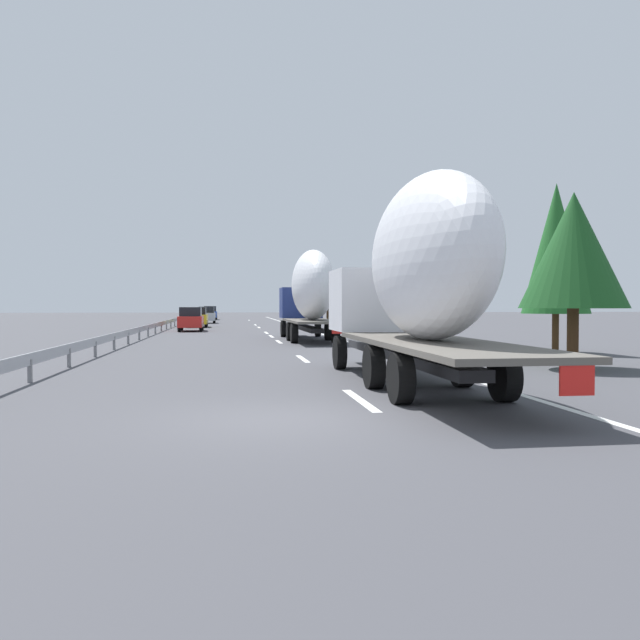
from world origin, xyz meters
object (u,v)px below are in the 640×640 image
(car_blue_sedan, at_px, (210,313))
(road_sign, at_px, (315,303))
(car_red_compact, at_px, (191,319))
(car_yellow_coupe, at_px, (197,317))
(truck_lead, at_px, (310,292))
(car_silver_hatch, at_px, (207,315))
(truck_trailing, at_px, (417,275))

(car_blue_sedan, distance_m, road_sign, 34.96)
(car_red_compact, distance_m, car_yellow_coupe, 8.88)
(truck_lead, xyz_separation_m, road_sign, (20.64, -3.10, -0.58))
(car_blue_sedan, relative_size, road_sign, 1.36)
(truck_lead, bearing_deg, car_blue_sedan, 7.37)
(truck_lead, relative_size, car_silver_hatch, 2.87)
(car_red_compact, bearing_deg, car_blue_sedan, -0.56)
(car_red_compact, relative_size, car_yellow_coupe, 1.01)
(car_silver_hatch, bearing_deg, truck_trailing, -173.12)
(truck_trailing, distance_m, car_red_compact, 35.87)
(car_silver_hatch, bearing_deg, truck_lead, -169.38)
(car_red_compact, bearing_deg, road_sign, -60.26)
(car_red_compact, bearing_deg, car_silver_hatch, -1.23)
(truck_lead, distance_m, road_sign, 20.88)
(truck_trailing, xyz_separation_m, car_silver_hatch, (57.27, 6.91, -1.79))
(car_red_compact, bearing_deg, truck_lead, -153.24)
(truck_trailing, xyz_separation_m, car_blue_sedan, (74.50, 7.00, -1.78))
(car_silver_hatch, distance_m, road_sign, 19.10)
(car_red_compact, xyz_separation_m, road_sign, (5.99, -10.48, 1.22))
(car_silver_hatch, relative_size, car_red_compact, 1.03)
(truck_trailing, distance_m, car_blue_sedan, 74.85)
(car_silver_hatch, distance_m, car_blue_sedan, 17.23)
(truck_lead, relative_size, truck_trailing, 0.93)
(car_red_compact, relative_size, road_sign, 1.33)
(car_silver_hatch, relative_size, car_blue_sedan, 1.00)
(car_blue_sedan, bearing_deg, road_sign, -163.21)
(car_blue_sedan, height_order, road_sign, road_sign)
(car_yellow_coupe, distance_m, road_sign, 10.93)
(road_sign, bearing_deg, car_red_compact, 119.74)
(car_red_compact, bearing_deg, car_yellow_coupe, -0.10)
(truck_trailing, relative_size, car_silver_hatch, 3.09)
(car_silver_hatch, relative_size, car_yellow_coupe, 1.03)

